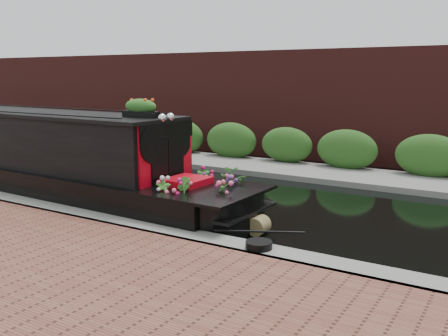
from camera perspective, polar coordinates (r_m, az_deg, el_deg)
The scene contains 8 objects.
ground at distance 12.82m, azimuth -2.41°, elevation -3.32°, with size 80.00×80.00×0.00m, color black.
near_bank_coping at distance 10.36m, azimuth -12.75°, elevation -6.95°, with size 40.00×0.60×0.50m, color slate.
far_bank_path at distance 16.39m, azimuth 5.84°, elevation -0.32°, with size 40.00×2.40×0.34m, color slate.
far_hedge at distance 17.19m, azimuth 7.15°, elevation 0.16°, with size 40.00×1.10×2.80m, color #28551C.
far_brick_wall at distance 19.10m, azimuth 9.77°, elevation 1.12°, with size 40.00×1.00×8.00m, color #4E1D1A.
narrowboat at distance 13.71m, azimuth -20.06°, elevation 0.50°, with size 11.96×2.38×2.79m.
rope_fender at distance 9.82m, azimuth 4.02°, elevation -6.58°, with size 0.36×0.36×0.37m, color olive.
coiled_mooring_rope at distance 8.35m, azimuth 4.01°, elevation -8.75°, with size 0.45×0.45×0.12m, color black.
Camera 1 is at (6.99, -10.31, 3.06)m, focal length 40.00 mm.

